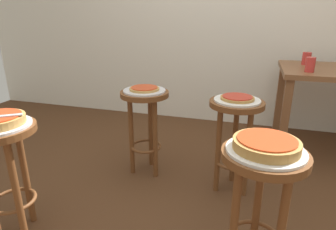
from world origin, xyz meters
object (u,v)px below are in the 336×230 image
(stool_foreground, at_px, (5,158))
(stool_rear, at_px, (145,115))
(pizza_rear, at_px, (144,89))
(stool_leftside, at_px, (235,127))
(serving_plate_rear, at_px, (144,91))
(cup_near_edge, at_px, (310,65))
(serving_plate_leftside, at_px, (237,100))
(pizza_middle, at_px, (266,144))
(pizza_leftside, at_px, (237,98))
(serving_plate_middle, at_px, (266,151))
(cup_far_edge, at_px, (307,58))
(stool_middle, at_px, (261,189))
(dining_table, at_px, (335,83))

(stool_foreground, distance_m, stool_rear, 0.95)
(pizza_rear, bearing_deg, stool_leftside, -4.76)
(serving_plate_rear, relative_size, cup_near_edge, 2.70)
(serving_plate_leftside, height_order, cup_near_edge, cup_near_edge)
(serving_plate_leftside, xyz_separation_m, stool_rear, (-0.65, 0.05, -0.18))
(pizza_middle, distance_m, stool_leftside, 0.74)
(pizza_leftside, distance_m, cup_near_edge, 0.80)
(pizza_middle, xyz_separation_m, stool_rear, (-0.81, 0.75, -0.21))
(serving_plate_middle, relative_size, pizza_rear, 1.48)
(pizza_middle, height_order, pizza_rear, pizza_middle)
(stool_foreground, height_order, pizza_middle, pizza_middle)
(pizza_middle, bearing_deg, stool_leftside, 102.90)
(pizza_middle, relative_size, cup_far_edge, 2.45)
(stool_middle, xyz_separation_m, cup_far_edge, (0.35, 1.68, 0.33))
(stool_leftside, xyz_separation_m, stool_rear, (-0.65, 0.05, 0.00))
(stool_leftside, bearing_deg, stool_rear, 175.24)
(stool_middle, distance_m, serving_plate_middle, 0.18)
(stool_foreground, xyz_separation_m, stool_middle, (1.25, 0.09, 0.00))
(stool_foreground, distance_m, pizza_middle, 1.27)
(serving_plate_middle, distance_m, cup_far_edge, 1.72)
(pizza_middle, relative_size, pizza_rear, 1.24)
(stool_leftside, height_order, serving_plate_leftside, serving_plate_leftside)
(dining_table, bearing_deg, stool_leftside, -131.52)
(dining_table, bearing_deg, serving_plate_rear, -150.64)
(serving_plate_middle, bearing_deg, cup_near_edge, 75.93)
(stool_leftside, height_order, pizza_leftside, pizza_leftside)
(serving_plate_rear, height_order, dining_table, dining_table)
(serving_plate_rear, bearing_deg, stool_leftside, -4.76)
(stool_foreground, distance_m, stool_leftside, 1.34)
(serving_plate_rear, distance_m, pizza_rear, 0.02)
(serving_plate_middle, xyz_separation_m, stool_leftside, (-0.16, 0.70, -0.18))
(cup_near_edge, bearing_deg, serving_plate_rear, -153.50)
(stool_middle, xyz_separation_m, serving_plate_middle, (0.00, -0.00, 0.18))
(serving_plate_leftside, height_order, pizza_leftside, pizza_leftside)
(serving_plate_middle, xyz_separation_m, serving_plate_leftside, (-0.16, 0.70, 0.00))
(pizza_middle, bearing_deg, serving_plate_rear, 137.05)
(stool_foreground, height_order, serving_plate_leftside, serving_plate_leftside)
(dining_table, bearing_deg, cup_near_edge, -139.41)
(stool_foreground, height_order, cup_near_edge, cup_near_edge)
(cup_near_edge, bearing_deg, stool_middle, -104.07)
(stool_middle, height_order, serving_plate_rear, serving_plate_rear)
(serving_plate_leftside, bearing_deg, stool_middle, -77.10)
(stool_foreground, xyz_separation_m, dining_table, (1.82, 1.62, 0.15))
(pizza_rear, distance_m, dining_table, 1.59)
(pizza_leftside, xyz_separation_m, dining_table, (0.74, 0.83, -0.04))
(stool_foreground, bearing_deg, stool_rear, 62.41)
(stool_leftside, bearing_deg, stool_foreground, -144.10)
(pizza_rear, xyz_separation_m, cup_far_edge, (1.16, 0.93, 0.13))
(pizza_middle, height_order, cup_near_edge, cup_near_edge)
(serving_plate_middle, relative_size, pizza_leftside, 1.48)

